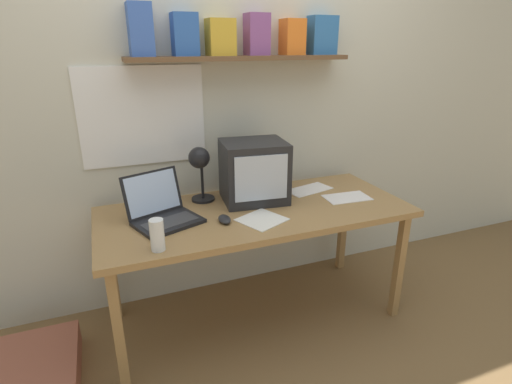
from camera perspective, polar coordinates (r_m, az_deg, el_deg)
ground_plane at (r=2.56m, az=0.00°, el=-17.12°), size 12.00×12.00×0.00m
back_wall at (r=2.46m, az=-3.95°, el=14.53°), size 5.60×0.24×2.60m
corner_desk at (r=2.22m, az=0.00°, el=-3.80°), size 1.69×0.72×0.70m
crt_monitor at (r=2.27m, az=-0.29°, el=2.96°), size 0.39×0.34×0.35m
laptop at (r=2.10m, az=-13.37°, el=-2.41°), size 0.39×0.38×0.24m
desk_lamp at (r=2.22m, az=-8.04°, el=3.94°), size 0.15×0.19×0.33m
juice_glass at (r=1.80m, az=-13.92°, el=-6.19°), size 0.06×0.06×0.15m
computer_mouse at (r=2.04m, az=-4.52°, el=-3.90°), size 0.06×0.11×0.03m
loose_paper_near_laptop at (r=2.51m, az=7.57°, el=0.35°), size 0.32×0.21×0.00m
printed_handout at (r=2.07m, az=0.85°, el=-3.96°), size 0.28×0.28×0.00m
open_notebook at (r=2.42m, az=12.87°, el=-0.77°), size 0.27×0.18×0.00m
floor_cushion at (r=2.39m, az=-29.91°, el=-21.37°), size 0.47×0.47×0.14m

